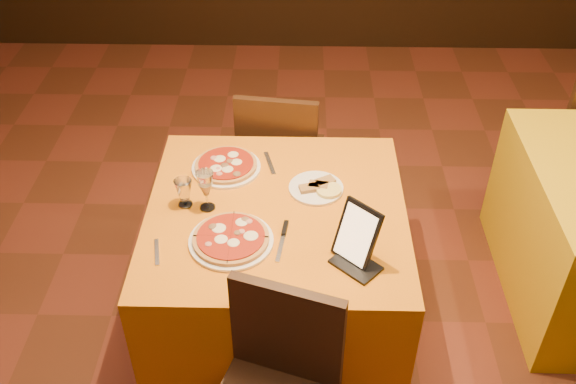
{
  "coord_description": "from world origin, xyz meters",
  "views": [
    {
      "loc": [
        -0.19,
        -1.67,
        2.5
      ],
      "look_at": [
        -0.23,
        0.38,
        0.86
      ],
      "focal_mm": 40.0,
      "sensor_mm": 36.0,
      "label": 1
    }
  ],
  "objects_px": {
    "pizza_far": "(226,166)",
    "wine_glass": "(206,190)",
    "tablet": "(357,234)",
    "chair_main_far": "(282,154)",
    "water_glass": "(184,193)",
    "pizza_near": "(231,239)",
    "main_table": "(277,271)"
  },
  "relations": [
    {
      "from": "pizza_near",
      "to": "wine_glass",
      "type": "distance_m",
      "value": 0.25
    },
    {
      "from": "pizza_far",
      "to": "tablet",
      "type": "bearing_deg",
      "value": -45.28
    },
    {
      "from": "pizza_far",
      "to": "water_glass",
      "type": "xyz_separation_m",
      "value": [
        -0.15,
        -0.26,
        0.05
      ]
    },
    {
      "from": "pizza_near",
      "to": "tablet",
      "type": "height_order",
      "value": "tablet"
    },
    {
      "from": "wine_glass",
      "to": "main_table",
      "type": "bearing_deg",
      "value": -0.24
    },
    {
      "from": "pizza_near",
      "to": "water_glass",
      "type": "xyz_separation_m",
      "value": [
        -0.22,
        0.23,
        0.05
      ]
    },
    {
      "from": "chair_main_far",
      "to": "water_glass",
      "type": "distance_m",
      "value": 0.96
    },
    {
      "from": "wine_glass",
      "to": "pizza_far",
      "type": "bearing_deg",
      "value": 79.57
    },
    {
      "from": "pizza_near",
      "to": "tablet",
      "type": "relative_size",
      "value": 1.39
    },
    {
      "from": "chair_main_far",
      "to": "tablet",
      "type": "height_order",
      "value": "tablet"
    },
    {
      "from": "wine_glass",
      "to": "tablet",
      "type": "distance_m",
      "value": 0.67
    },
    {
      "from": "main_table",
      "to": "chair_main_far",
      "type": "bearing_deg",
      "value": 90.0
    },
    {
      "from": "main_table",
      "to": "wine_glass",
      "type": "height_order",
      "value": "wine_glass"
    },
    {
      "from": "wine_glass",
      "to": "chair_main_far",
      "type": "bearing_deg",
      "value": 70.35
    },
    {
      "from": "pizza_far",
      "to": "wine_glass",
      "type": "bearing_deg",
      "value": -100.43
    },
    {
      "from": "pizza_far",
      "to": "tablet",
      "type": "xyz_separation_m",
      "value": [
        0.56,
        -0.56,
        0.1
      ]
    },
    {
      "from": "chair_main_far",
      "to": "main_table",
      "type": "bearing_deg",
      "value": 97.45
    },
    {
      "from": "main_table",
      "to": "water_glass",
      "type": "height_order",
      "value": "water_glass"
    },
    {
      "from": "pizza_far",
      "to": "wine_glass",
      "type": "height_order",
      "value": "wine_glass"
    },
    {
      "from": "chair_main_far",
      "to": "pizza_far",
      "type": "bearing_deg",
      "value": 73.35
    },
    {
      "from": "main_table",
      "to": "pizza_far",
      "type": "xyz_separation_m",
      "value": [
        -0.24,
        0.28,
        0.39
      ]
    },
    {
      "from": "main_table",
      "to": "tablet",
      "type": "relative_size",
      "value": 4.51
    },
    {
      "from": "pizza_near",
      "to": "pizza_far",
      "type": "height_order",
      "value": "same"
    },
    {
      "from": "chair_main_far",
      "to": "wine_glass",
      "type": "relative_size",
      "value": 4.79
    },
    {
      "from": "pizza_far",
      "to": "water_glass",
      "type": "height_order",
      "value": "water_glass"
    },
    {
      "from": "pizza_far",
      "to": "water_glass",
      "type": "distance_m",
      "value": 0.31
    },
    {
      "from": "chair_main_far",
      "to": "wine_glass",
      "type": "xyz_separation_m",
      "value": [
        -0.29,
        -0.82,
        0.39
      ]
    },
    {
      "from": "chair_main_far",
      "to": "wine_glass",
      "type": "bearing_deg",
      "value": 77.8
    },
    {
      "from": "chair_main_far",
      "to": "pizza_far",
      "type": "distance_m",
      "value": 0.66
    },
    {
      "from": "pizza_far",
      "to": "wine_glass",
      "type": "xyz_separation_m",
      "value": [
        -0.05,
        -0.28,
        0.08
      ]
    },
    {
      "from": "wine_glass",
      "to": "water_glass",
      "type": "relative_size",
      "value": 1.46
    },
    {
      "from": "pizza_far",
      "to": "wine_glass",
      "type": "relative_size",
      "value": 1.66
    }
  ]
}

